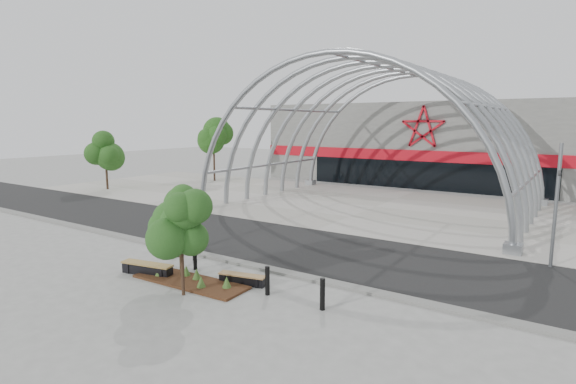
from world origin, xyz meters
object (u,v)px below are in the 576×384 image
Objects in this scene: street_tree_1 at (181,225)px; signal_pole at (556,204)px; street_tree_0 at (179,213)px; bench_0 at (147,269)px; bench_1 at (242,279)px; bollard_2 at (194,251)px.

signal_pole is at bearing 45.43° from street_tree_1.
street_tree_0 reaches higher than street_tree_1.
street_tree_0 is 1.87m from street_tree_1.
signal_pole is at bearing 36.80° from bench_0.
street_tree_1 is (1.41, -1.22, -0.07)m from street_tree_0.
bench_1 is (1.06, 2.01, -2.36)m from street_tree_1.
street_tree_1 is 1.84× the size of bench_1.
bench_1 is at bearing -17.06° from bollard_2.
street_tree_0 is 1.56× the size of bench_0.
signal_pole reaches higher than street_tree_0.
street_tree_0 is 3.55m from bench_1.
signal_pole reaches higher than bench_1.
signal_pole is 6.07× the size of bollard_2.
signal_pole is 1.45× the size of street_tree_0.
bench_1 is at bearing -137.44° from signal_pole.
bench_0 reaches higher than bench_1.
street_tree_0 is at bearing -141.50° from signal_pole.
street_tree_0 is at bearing 139.05° from street_tree_1.
signal_pole reaches higher than street_tree_1.
signal_pole is 17.09m from bench_0.
bench_0 is 4.11m from bench_1.
street_tree_0 is at bearing -162.41° from bench_1.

